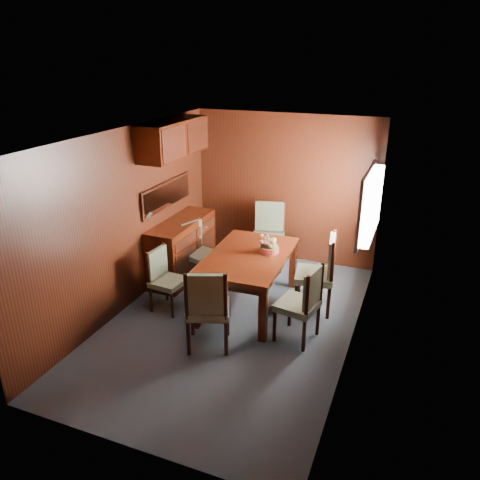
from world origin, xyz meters
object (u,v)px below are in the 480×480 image
at_px(dining_table, 248,262).
at_px(chair_head, 207,305).
at_px(sideboard, 182,248).
at_px(chair_left_near, 164,276).
at_px(chair_right_near, 304,300).
at_px(flower_centerpiece, 270,243).

height_order(dining_table, chair_head, chair_head).
height_order(sideboard, chair_left_near, sideboard).
xyz_separation_m(sideboard, chair_right_near, (2.19, -1.06, 0.10)).
bearing_deg(flower_centerpiece, dining_table, -142.41).
xyz_separation_m(sideboard, chair_head, (1.21, -1.64, 0.13)).
xyz_separation_m(chair_left_near, chair_head, (0.95, -0.65, 0.10)).
distance_m(chair_right_near, flower_centerpiece, 1.05).
height_order(chair_left_near, flower_centerpiece, flower_centerpiece).
xyz_separation_m(chair_right_near, chair_head, (-0.98, -0.58, 0.03)).
relative_size(chair_left_near, chair_head, 0.83).
relative_size(chair_left_near, chair_right_near, 0.89).
bearing_deg(dining_table, sideboard, 156.13).
height_order(sideboard, chair_right_near, chair_right_near).
bearing_deg(chair_right_near, flower_centerpiece, 53.15).
relative_size(dining_table, chair_head, 1.59).
height_order(chair_right_near, chair_head, chair_head).
bearing_deg(dining_table, chair_head, -95.69).
xyz_separation_m(sideboard, dining_table, (1.28, -0.51, 0.21)).
bearing_deg(chair_left_near, dining_table, 120.59).
relative_size(sideboard, chair_right_near, 1.42).
relative_size(sideboard, dining_table, 0.84).
xyz_separation_m(dining_table, chair_right_near, (0.91, -0.54, -0.11)).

